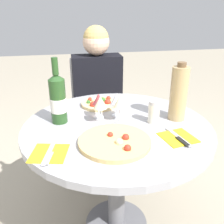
% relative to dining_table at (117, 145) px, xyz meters
% --- Properties ---
extents(ground_plane, '(12.00, 12.00, 0.00)m').
position_rel_dining_table_xyz_m(ground_plane, '(0.00, 0.00, -0.60)').
color(ground_plane, '#9E937F').
rests_on(ground_plane, ground).
extents(dining_table, '(1.00, 1.00, 0.72)m').
position_rel_dining_table_xyz_m(dining_table, '(0.00, 0.00, 0.00)').
color(dining_table, slate).
rests_on(dining_table, ground_plane).
extents(chair_behind_diner, '(0.40, 0.40, 0.90)m').
position_rel_dining_table_xyz_m(chair_behind_diner, '(-0.01, 0.81, -0.17)').
color(chair_behind_diner, silver).
rests_on(chair_behind_diner, ground_plane).
extents(seated_diner, '(0.38, 0.40, 1.17)m').
position_rel_dining_table_xyz_m(seated_diner, '(-0.01, 0.67, -0.06)').
color(seated_diner, black).
rests_on(seated_diner, ground_plane).
extents(pizza_large, '(0.33, 0.33, 0.04)m').
position_rel_dining_table_xyz_m(pizza_large, '(-0.05, -0.19, 0.14)').
color(pizza_large, '#DBB26B').
rests_on(pizza_large, dining_table).
extents(pizza_small_far, '(0.22, 0.22, 0.05)m').
position_rel_dining_table_xyz_m(pizza_small_far, '(-0.06, 0.29, 0.14)').
color(pizza_small_far, '#E5C17F').
rests_on(pizza_small_far, dining_table).
extents(wine_bottle, '(0.09, 0.09, 0.35)m').
position_rel_dining_table_xyz_m(wine_bottle, '(-0.30, 0.09, 0.26)').
color(wine_bottle, '#23471E').
rests_on(wine_bottle, dining_table).
extents(tall_carafe, '(0.09, 0.09, 0.32)m').
position_rel_dining_table_xyz_m(tall_carafe, '(0.34, 0.01, 0.27)').
color(tall_carafe, tan).
rests_on(tall_carafe, dining_table).
extents(sugar_shaker, '(0.06, 0.06, 0.12)m').
position_rel_dining_table_xyz_m(sugar_shaker, '(0.20, -0.01, 0.19)').
color(sugar_shaker, silver).
rests_on(sugar_shaker, dining_table).
extents(wine_glass_back_left, '(0.07, 0.07, 0.14)m').
position_rel_dining_table_xyz_m(wine_glass_back_left, '(-0.08, 0.11, 0.23)').
color(wine_glass_back_left, silver).
rests_on(wine_glass_back_left, dining_table).
extents(wine_glass_front_left, '(0.07, 0.07, 0.15)m').
position_rel_dining_table_xyz_m(wine_glass_front_left, '(-0.08, 0.04, 0.24)').
color(wine_glass_front_left, silver).
rests_on(wine_glass_front_left, dining_table).
extents(wine_glass_front_right, '(0.07, 0.07, 0.15)m').
position_rel_dining_table_xyz_m(wine_glass_front_right, '(0.02, 0.04, 0.24)').
color(wine_glass_front_right, silver).
rests_on(wine_glass_front_right, dining_table).
extents(wine_glass_back_right, '(0.08, 0.08, 0.13)m').
position_rel_dining_table_xyz_m(wine_glass_back_right, '(0.02, 0.11, 0.22)').
color(wine_glass_back_right, silver).
rests_on(wine_glass_back_right, dining_table).
extents(place_setting_left, '(0.18, 0.19, 0.01)m').
position_rel_dining_table_xyz_m(place_setting_left, '(-0.34, -0.22, 0.13)').
color(place_setting_left, yellow).
rests_on(place_setting_left, dining_table).
extents(place_setting_right, '(0.17, 0.19, 0.01)m').
position_rel_dining_table_xyz_m(place_setting_right, '(0.26, -0.20, 0.13)').
color(place_setting_right, yellow).
rests_on(place_setting_right, dining_table).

